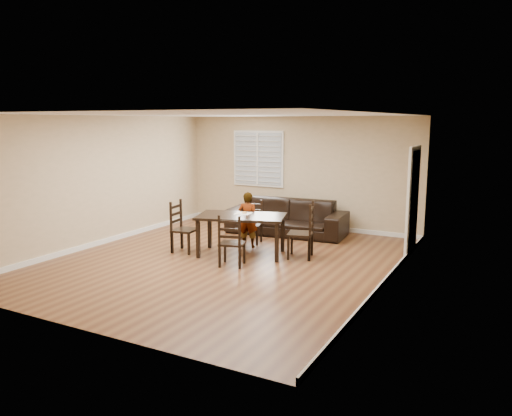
{
  "coord_description": "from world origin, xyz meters",
  "views": [
    {
      "loc": [
        4.75,
        -7.7,
        2.59
      ],
      "look_at": [
        0.5,
        0.32,
        1.0
      ],
      "focal_mm": 35.0,
      "sensor_mm": 36.0,
      "label": 1
    }
  ],
  "objects_px": {
    "chair_near": "(253,223)",
    "donut": "(244,212)",
    "chair_far": "(230,244)",
    "sofa": "(287,217)",
    "child": "(248,220)",
    "chair_left": "(179,228)",
    "chair_right": "(307,233)",
    "dining_table": "(241,220)"
  },
  "relations": [
    {
      "from": "child",
      "to": "donut",
      "type": "xyz_separation_m",
      "value": [
        0.14,
        -0.39,
        0.23
      ]
    },
    {
      "from": "chair_far",
      "to": "sofa",
      "type": "relative_size",
      "value": 0.35
    },
    {
      "from": "chair_far",
      "to": "donut",
      "type": "xyz_separation_m",
      "value": [
        -0.29,
        1.03,
        0.38
      ]
    },
    {
      "from": "chair_far",
      "to": "chair_right",
      "type": "relative_size",
      "value": 0.88
    },
    {
      "from": "chair_far",
      "to": "chair_left",
      "type": "distance_m",
      "value": 1.56
    },
    {
      "from": "dining_table",
      "to": "chair_near",
      "type": "distance_m",
      "value": 1.09
    },
    {
      "from": "sofa",
      "to": "chair_near",
      "type": "bearing_deg",
      "value": -111.44
    },
    {
      "from": "chair_near",
      "to": "chair_far",
      "type": "relative_size",
      "value": 0.97
    },
    {
      "from": "chair_left",
      "to": "chair_right",
      "type": "distance_m",
      "value": 2.56
    },
    {
      "from": "dining_table",
      "to": "sofa",
      "type": "height_order",
      "value": "sofa"
    },
    {
      "from": "dining_table",
      "to": "chair_near",
      "type": "xyz_separation_m",
      "value": [
        -0.3,
        1.01,
        -0.28
      ]
    },
    {
      "from": "chair_near",
      "to": "chair_right",
      "type": "bearing_deg",
      "value": -34.67
    },
    {
      "from": "chair_left",
      "to": "sofa",
      "type": "height_order",
      "value": "chair_left"
    },
    {
      "from": "donut",
      "to": "chair_left",
      "type": "bearing_deg",
      "value": -155.69
    },
    {
      "from": "chair_right",
      "to": "child",
      "type": "height_order",
      "value": "child"
    },
    {
      "from": "dining_table",
      "to": "sofa",
      "type": "xyz_separation_m",
      "value": [
        0.03,
        2.07,
        -0.3
      ]
    },
    {
      "from": "child",
      "to": "chair_left",
      "type": "bearing_deg",
      "value": 29.39
    },
    {
      "from": "child",
      "to": "sofa",
      "type": "xyz_separation_m",
      "value": [
        0.2,
        1.49,
        -0.18
      ]
    },
    {
      "from": "sofa",
      "to": "chair_left",
      "type": "bearing_deg",
      "value": -121.79
    },
    {
      "from": "chair_far",
      "to": "child",
      "type": "height_order",
      "value": "child"
    },
    {
      "from": "chair_far",
      "to": "chair_right",
      "type": "bearing_deg",
      "value": -143.97
    },
    {
      "from": "donut",
      "to": "dining_table",
      "type": "bearing_deg",
      "value": -79.41
    },
    {
      "from": "chair_far",
      "to": "child",
      "type": "xyz_separation_m",
      "value": [
        -0.43,
        1.42,
        0.15
      ]
    },
    {
      "from": "chair_near",
      "to": "sofa",
      "type": "bearing_deg",
      "value": 61.11
    },
    {
      "from": "child",
      "to": "sofa",
      "type": "height_order",
      "value": "child"
    },
    {
      "from": "chair_near",
      "to": "sofa",
      "type": "distance_m",
      "value": 1.1
    },
    {
      "from": "chair_far",
      "to": "sofa",
      "type": "xyz_separation_m",
      "value": [
        -0.23,
        2.91,
        -0.03
      ]
    },
    {
      "from": "dining_table",
      "to": "chair_right",
      "type": "height_order",
      "value": "chair_right"
    },
    {
      "from": "chair_far",
      "to": "chair_left",
      "type": "bearing_deg",
      "value": -33.49
    },
    {
      "from": "chair_right",
      "to": "dining_table",
      "type": "bearing_deg",
      "value": -88.18
    },
    {
      "from": "chair_far",
      "to": "donut",
      "type": "bearing_deg",
      "value": -89.51
    },
    {
      "from": "child",
      "to": "chair_right",
      "type": "bearing_deg",
      "value": 159.17
    },
    {
      "from": "chair_near",
      "to": "sofa",
      "type": "height_order",
      "value": "chair_near"
    },
    {
      "from": "chair_left",
      "to": "sofa",
      "type": "distance_m",
      "value": 2.72
    },
    {
      "from": "chair_left",
      "to": "chair_right",
      "type": "bearing_deg",
      "value": -81.11
    },
    {
      "from": "chair_near",
      "to": "chair_left",
      "type": "bearing_deg",
      "value": -136.13
    },
    {
      "from": "chair_left",
      "to": "child",
      "type": "bearing_deg",
      "value": -55.84
    },
    {
      "from": "donut",
      "to": "child",
      "type": "bearing_deg",
      "value": 109.79
    },
    {
      "from": "chair_near",
      "to": "child",
      "type": "height_order",
      "value": "child"
    },
    {
      "from": "chair_near",
      "to": "sofa",
      "type": "xyz_separation_m",
      "value": [
        0.32,
        1.06,
        -0.02
      ]
    },
    {
      "from": "chair_near",
      "to": "chair_right",
      "type": "height_order",
      "value": "chair_right"
    },
    {
      "from": "chair_near",
      "to": "donut",
      "type": "distance_m",
      "value": 0.95
    }
  ]
}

